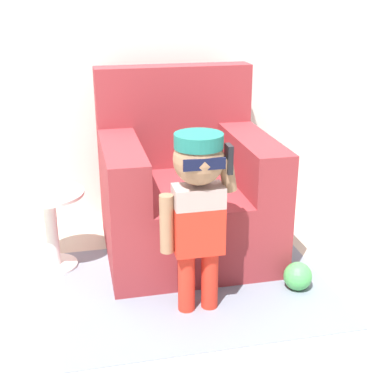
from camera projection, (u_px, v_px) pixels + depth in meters
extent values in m
plane|color=#BCB29E|center=(200.00, 263.00, 3.07)|extent=(10.00, 10.00, 0.00)
cube|color=silver|center=(171.00, 18.00, 3.34)|extent=(10.00, 0.05, 2.60)
cube|color=maroon|center=(187.00, 218.00, 3.14)|extent=(0.94, 0.92, 0.43)
cube|color=maroon|center=(174.00, 116.00, 3.29)|extent=(0.94, 0.17, 0.62)
cube|color=maroon|center=(123.00, 170.00, 2.86)|extent=(0.21, 0.76, 0.27)
cube|color=maroon|center=(254.00, 161.00, 3.01)|extent=(0.21, 0.76, 0.27)
cylinder|color=red|center=(186.00, 282.00, 2.57)|extent=(0.08, 0.08, 0.31)
cylinder|color=red|center=(210.00, 279.00, 2.59)|extent=(0.08, 0.08, 0.31)
cube|color=red|center=(198.00, 229.00, 2.48)|extent=(0.23, 0.13, 0.23)
cube|color=#B29993|center=(198.00, 196.00, 2.42)|extent=(0.23, 0.13, 0.10)
sphere|color=#997051|center=(199.00, 160.00, 2.36)|extent=(0.23, 0.23, 0.23)
cylinder|color=#1E7066|center=(199.00, 141.00, 2.33)|extent=(0.22, 0.22, 0.06)
cube|color=#1E7066|center=(193.00, 140.00, 2.43)|extent=(0.13, 0.10, 0.01)
cube|color=#0F1433|center=(204.00, 164.00, 2.26)|extent=(0.18, 0.01, 0.05)
cylinder|color=#997051|center=(167.00, 224.00, 2.44)|extent=(0.07, 0.07, 0.28)
cylinder|color=#997051|center=(228.00, 174.00, 2.42)|extent=(0.09, 0.07, 0.17)
cube|color=black|center=(229.00, 159.00, 2.37)|extent=(0.02, 0.07, 0.13)
cylinder|color=white|center=(55.00, 265.00, 3.02)|extent=(0.25, 0.25, 0.02)
cylinder|color=white|center=(52.00, 232.00, 2.95)|extent=(0.07, 0.07, 0.43)
cylinder|color=white|center=(48.00, 194.00, 2.87)|extent=(0.39, 0.39, 0.02)
cube|color=gray|center=(197.00, 286.00, 2.82)|extent=(1.38, 1.08, 0.01)
sphere|color=#4CB256|center=(298.00, 276.00, 2.78)|extent=(0.15, 0.15, 0.15)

